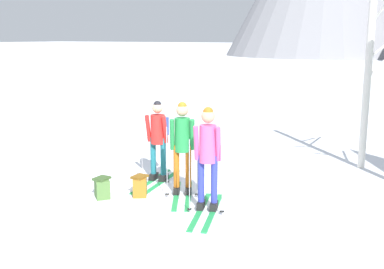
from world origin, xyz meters
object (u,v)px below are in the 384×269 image
Objects in this scene: skier_in_red at (158,137)px; birch_tree_slender at (369,78)px; backpack_on_snow_beside at (102,188)px; backpack_on_snow_front at (140,186)px; skier_in_green at (182,145)px; skier_in_pink at (208,153)px.

skier_in_red is 4.67m from birch_tree_slender.
birch_tree_slender is at bearing 49.70° from backpack_on_snow_beside.
skier_in_red is 4.42× the size of backpack_on_snow_front.
skier_in_green is (0.85, -0.50, 0.04)m from skier_in_red.
birch_tree_slender reaches higher than backpack_on_snow_front.
birch_tree_slender is at bearing 41.59° from skier_in_red.
birch_tree_slender reaches higher than skier_in_red.
skier_in_green is 0.45× the size of birch_tree_slender.
backpack_on_snow_beside is (-1.93, -0.39, -0.80)m from skier_in_pink.
backpack_on_snow_front is at bearing -77.32° from skier_in_red.
backpack_on_snow_beside is at bearing -103.08° from skier_in_red.
skier_in_red reaches higher than backpack_on_snow_front.
birch_tree_slender reaches higher than skier_in_pink.
backpack_on_snow_beside is at bearing -143.48° from skier_in_green.
backpack_on_snow_front is (-1.40, 0.03, -0.80)m from skier_in_pink.
birch_tree_slender is at bearing 54.08° from skier_in_green.
skier_in_green is 0.90m from skier_in_pink.
backpack_on_snow_front is (-3.19, -3.96, -1.79)m from birch_tree_slender.
skier_in_pink is 2.13m from backpack_on_snow_beside.
skier_in_green is at bearing 36.52° from backpack_on_snow_beside.
backpack_on_snow_beside is at bearing -168.48° from skier_in_pink.
birch_tree_slender is 5.39m from backpack_on_snow_front.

